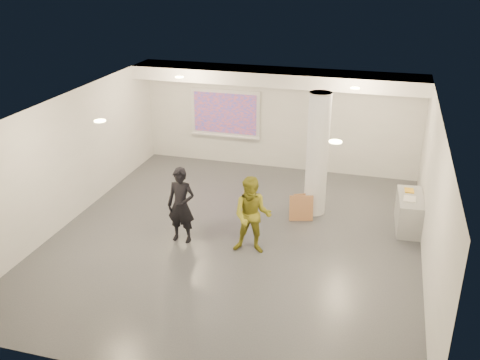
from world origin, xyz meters
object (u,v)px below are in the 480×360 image
(column, at_px, (317,155))
(credenza, at_px, (409,212))
(projection_screen, at_px, (225,114))
(woman, at_px, (181,205))
(man, at_px, (252,216))

(column, distance_m, credenza, 2.49)
(projection_screen, distance_m, woman, 4.93)
(column, relative_size, woman, 1.76)
(man, bearing_deg, woman, 172.29)
(man, bearing_deg, credenza, 26.59)
(woman, bearing_deg, column, 41.51)
(column, height_order, projection_screen, column)
(column, relative_size, man, 1.76)
(column, bearing_deg, woman, -139.72)
(credenza, height_order, woman, woman)
(column, bearing_deg, projection_screen, 139.44)
(credenza, xyz_separation_m, woman, (-4.82, -1.99, 0.46))
(projection_screen, bearing_deg, woman, -84.10)
(column, distance_m, man, 2.55)
(credenza, height_order, man, man)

